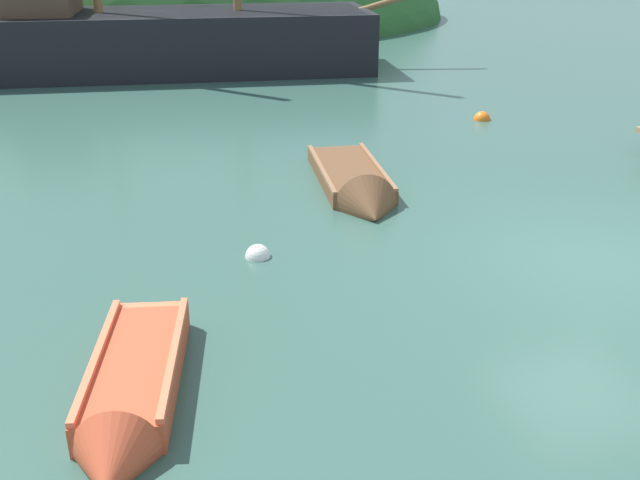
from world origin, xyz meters
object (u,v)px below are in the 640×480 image
object	(u,v)px
rowboat_outer_left	(131,397)
rowboat_center	(357,189)
sailing_ship	(162,49)
buoy_white	(258,257)
buoy_orange	(482,120)

from	to	relation	value
rowboat_outer_left	rowboat_center	world-z (taller)	rowboat_center
sailing_ship	rowboat_outer_left	world-z (taller)	sailing_ship
buoy_white	buoy_orange	xyz separation A→B (m)	(7.62, 6.13, 0.00)
rowboat_outer_left	buoy_white	size ratio (longest dim) A/B	8.26
rowboat_center	buoy_white	distance (m)	3.25
rowboat_center	sailing_ship	bearing A→B (deg)	-162.83
sailing_ship	buoy_orange	xyz separation A→B (m)	(6.77, -9.34, -0.76)
rowboat_outer_left	rowboat_center	xyz separation A→B (m)	(4.70, 5.27, -0.04)
buoy_white	buoy_orange	distance (m)	9.78
buoy_orange	buoy_white	bearing A→B (deg)	-141.16
sailing_ship	buoy_white	bearing A→B (deg)	-82.47
sailing_ship	rowboat_center	bearing A→B (deg)	-72.37
sailing_ship	rowboat_center	distance (m)	13.49
sailing_ship	rowboat_center	xyz separation A→B (m)	(1.63, -13.37, -0.68)
sailing_ship	rowboat_outer_left	xyz separation A→B (m)	(-3.07, -18.64, -0.64)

